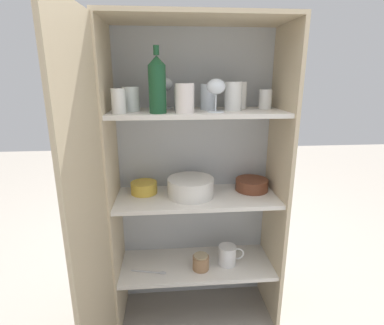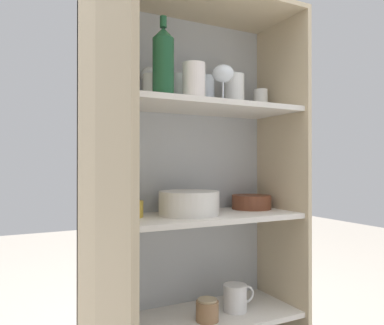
{
  "view_description": "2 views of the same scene",
  "coord_description": "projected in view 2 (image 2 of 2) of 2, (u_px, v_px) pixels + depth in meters",
  "views": [
    {
      "loc": [
        -0.14,
        -1.22,
        1.25
      ],
      "look_at": [
        -0.03,
        0.13,
        0.86
      ],
      "focal_mm": 28.0,
      "sensor_mm": 36.0,
      "label": 1
    },
    {
      "loc": [
        -0.66,
        -1.1,
        0.87
      ],
      "look_at": [
        -0.01,
        0.17,
        0.88
      ],
      "focal_mm": 35.0,
      "sensor_mm": 36.0,
      "label": 2
    }
  ],
  "objects": [
    {
      "name": "tumbler_glass_7",
      "position": [
        261.0,
        100.0,
        1.6
      ],
      "size": [
        0.06,
        0.06,
        0.09
      ],
      "color": "white",
      "rests_on": "shelf_board_upper"
    },
    {
      "name": "tumbler_glass_8",
      "position": [
        234.0,
        91.0,
        1.48
      ],
      "size": [
        0.08,
        0.08,
        0.13
      ],
      "color": "white",
      "rests_on": "shelf_board_upper"
    },
    {
      "name": "tumbler_glass_3",
      "position": [
        179.0,
        89.0,
        1.4
      ],
      "size": [
        0.08,
        0.08,
        0.11
      ],
      "color": "white",
      "rests_on": "shelf_board_upper"
    },
    {
      "name": "cupboard_door",
      "position": [
        113.0,
        221.0,
        0.89
      ],
      "size": [
        0.04,
        0.41,
        1.48
      ],
      "color": "tan",
      "rests_on": "ground_plane"
    },
    {
      "name": "shelf_board_lower",
      "position": [
        197.0,
        319.0,
        1.41
      ],
      "size": [
        0.79,
        0.31,
        0.02
      ],
      "primitive_type": "cube",
      "color": "silver"
    },
    {
      "name": "tumbler_glass_4",
      "position": [
        194.0,
        81.0,
        1.3
      ],
      "size": [
        0.08,
        0.08,
        0.12
      ],
      "color": "silver",
      "rests_on": "shelf_board_upper"
    },
    {
      "name": "tumbler_glass_1",
      "position": [
        154.0,
        88.0,
        1.34
      ],
      "size": [
        0.08,
        0.08,
        0.09
      ],
      "color": "white",
      "rests_on": "shelf_board_upper"
    },
    {
      "name": "storage_jar",
      "position": [
        207.0,
        310.0,
        1.38
      ],
      "size": [
        0.08,
        0.08,
        0.08
      ],
      "color": "#99704C",
      "rests_on": "shelf_board_lower"
    },
    {
      "name": "shelf_board_middle",
      "position": [
        197.0,
        217.0,
        1.41
      ],
      "size": [
        0.79,
        0.31,
        0.02
      ],
      "primitive_type": "cube",
      "color": "silver"
    },
    {
      "name": "coffee_mug_primary",
      "position": [
        236.0,
        297.0,
        1.47
      ],
      "size": [
        0.14,
        0.09,
        0.1
      ],
      "color": "white",
      "rests_on": "shelf_board_lower"
    },
    {
      "name": "cupboard_side_left",
      "position": [
        89.0,
        205.0,
        1.23
      ],
      "size": [
        0.02,
        0.34,
        1.48
      ],
      "primitive_type": "cube",
      "color": "#CCB793",
      "rests_on": "ground_plane"
    },
    {
      "name": "shelf_board_upper",
      "position": [
        197.0,
        107.0,
        1.41
      ],
      "size": [
        0.79,
        0.31,
        0.02
      ],
      "primitive_type": "cube",
      "color": "silver"
    },
    {
      "name": "tumbler_glass_5",
      "position": [
        205.0,
        91.0,
        1.47
      ],
      "size": [
        0.07,
        0.07,
        0.12
      ],
      "color": "white",
      "rests_on": "shelf_board_upper"
    },
    {
      "name": "mixing_bowl_large",
      "position": [
        251.0,
        201.0,
        1.59
      ],
      "size": [
        0.17,
        0.17,
        0.06
      ],
      "color": "brown",
      "rests_on": "shelf_board_middle"
    },
    {
      "name": "cupboard_back_panel",
      "position": [
        179.0,
        196.0,
        1.56
      ],
      "size": [
        0.82,
        0.02,
        1.48
      ],
      "primitive_type": "cube",
      "color": "#B2B7BC",
      "rests_on": "ground_plane"
    },
    {
      "name": "wine_glass_1",
      "position": [
        151.0,
        77.0,
        1.44
      ],
      "size": [
        0.08,
        0.08,
        0.15
      ],
      "color": "white",
      "rests_on": "shelf_board_upper"
    },
    {
      "name": "serving_bowl_small",
      "position": [
        125.0,
        208.0,
        1.35
      ],
      "size": [
        0.13,
        0.13,
        0.06
      ],
      "color": "gold",
      "rests_on": "shelf_board_middle"
    },
    {
      "name": "cupboard_side_right",
      "position": [
        281.0,
        196.0,
        1.6
      ],
      "size": [
        0.02,
        0.34,
        1.48
      ],
      "primitive_type": "cube",
      "color": "#CCB793",
      "rests_on": "ground_plane"
    },
    {
      "name": "tumbler_glass_0",
      "position": [
        233.0,
        95.0,
        1.57
      ],
      "size": [
        0.08,
        0.08,
        0.13
      ],
      "color": "white",
      "rests_on": "shelf_board_upper"
    },
    {
      "name": "tumbler_glass_2",
      "position": [
        115.0,
        76.0,
        1.19
      ],
      "size": [
        0.06,
        0.06,
        0.1
      ],
      "color": "white",
      "rests_on": "shelf_board_upper"
    },
    {
      "name": "wine_glass_0",
      "position": [
        223.0,
        76.0,
        1.39
      ],
      "size": [
        0.08,
        0.08,
        0.14
      ],
      "color": "white",
      "rests_on": "shelf_board_upper"
    },
    {
      "name": "tumbler_glass_6",
      "position": [
        120.0,
        82.0,
        1.28
      ],
      "size": [
        0.08,
        0.08,
        0.11
      ],
      "color": "white",
      "rests_on": "shelf_board_upper"
    },
    {
      "name": "cupboard_top_panel",
      "position": [
        197.0,
        3.0,
        1.42
      ],
      "size": [
        0.82,
        0.34,
        0.02
      ],
      "primitive_type": "cube",
      "color": "#CCB793",
      "rests_on": "cupboard_side_left"
    },
    {
      "name": "plate_stack_white",
      "position": [
        189.0,
        203.0,
        1.41
      ],
      "size": [
        0.23,
        0.23,
        0.09
      ],
      "color": "silver",
      "rests_on": "shelf_board_middle"
    },
    {
      "name": "wine_bottle",
      "position": [
        163.0,
        61.0,
        1.26
      ],
      "size": [
        0.07,
        0.07,
        0.27
      ],
      "color": "#194728",
      "rests_on": "shelf_board_upper"
    }
  ]
}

